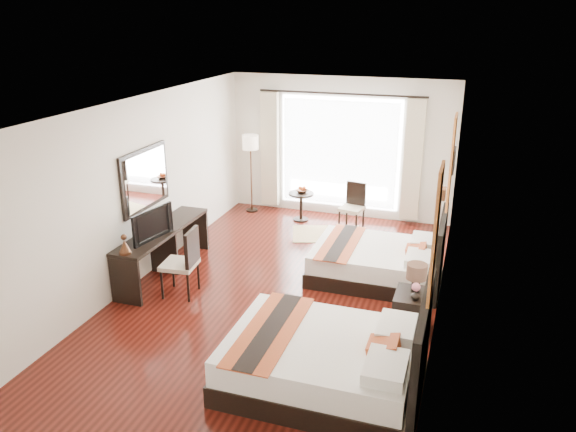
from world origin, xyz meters
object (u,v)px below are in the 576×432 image
(vase, at_px, (415,298))
(fruit_bowl, at_px, (302,191))
(bed_near, at_px, (329,360))
(desk_chair, at_px, (182,275))
(bed_far, at_px, (380,261))
(side_table, at_px, (301,206))
(table_lamp, at_px, (417,274))
(floor_lamp, at_px, (251,147))
(console_desk, at_px, (164,251))
(television, at_px, (149,223))
(nightstand, at_px, (412,312))
(window_chair, at_px, (352,215))

(vase, relative_size, fruit_bowl, 0.52)
(bed_near, height_order, desk_chair, bed_near)
(bed_near, relative_size, bed_far, 1.10)
(side_table, relative_size, fruit_bowl, 2.53)
(table_lamp, distance_m, floor_lamp, 5.26)
(bed_near, distance_m, console_desk, 3.76)
(console_desk, xyz_separation_m, television, (0.02, -0.39, 0.62))
(bed_far, relative_size, floor_lamp, 1.22)
(vase, bearing_deg, fruit_bowl, 125.29)
(nightstand, distance_m, vase, 0.32)
(console_desk, distance_m, desk_chair, 0.83)
(floor_lamp, relative_size, window_chair, 1.80)
(table_lamp, bearing_deg, window_chair, 115.01)
(console_desk, bearing_deg, window_chair, 49.64)
(table_lamp, xyz_separation_m, fruit_bowl, (-2.60, 3.48, -0.19))
(console_desk, relative_size, floor_lamp, 1.36)
(bed_far, distance_m, table_lamp, 1.58)
(television, distance_m, fruit_bowl, 3.70)
(desk_chair, bearing_deg, bed_far, -157.37)
(desk_chair, relative_size, side_table, 1.80)
(bed_near, xyz_separation_m, console_desk, (-3.21, 1.96, 0.06))
(side_table, bearing_deg, fruit_bowl, 76.19)
(nightstand, height_order, vase, vase)
(bed_near, relative_size, floor_lamp, 1.35)
(television, bearing_deg, window_chair, -25.71)
(nightstand, distance_m, console_desk, 3.99)
(floor_lamp, bearing_deg, nightstand, -44.97)
(desk_chair, bearing_deg, window_chair, -123.82)
(console_desk, relative_size, desk_chair, 2.12)
(bed_near, distance_m, fruit_bowl, 5.34)
(floor_lamp, bearing_deg, bed_far, -36.77)
(television, bearing_deg, desk_chair, -95.53)
(nightstand, bearing_deg, bed_near, -117.35)
(table_lamp, relative_size, desk_chair, 0.41)
(nightstand, height_order, fruit_bowl, fruit_bowl)
(nightstand, height_order, console_desk, console_desk)
(floor_lamp, bearing_deg, television, -93.18)
(bed_near, height_order, television, television)
(nightstand, height_order, side_table, side_table)
(television, bearing_deg, table_lamp, -79.90)
(bed_near, xyz_separation_m, television, (-3.19, 1.58, 0.68))
(table_lamp, distance_m, side_table, 4.35)
(console_desk, relative_size, window_chair, 2.46)
(vase, relative_size, desk_chair, 0.11)
(table_lamp, bearing_deg, side_table, 127.11)
(desk_chair, height_order, window_chair, desk_chair)
(bed_far, bearing_deg, floor_lamp, 143.23)
(nightstand, height_order, window_chair, window_chair)
(table_lamp, height_order, fruit_bowl, table_lamp)
(bed_near, bearing_deg, desk_chair, 151.63)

